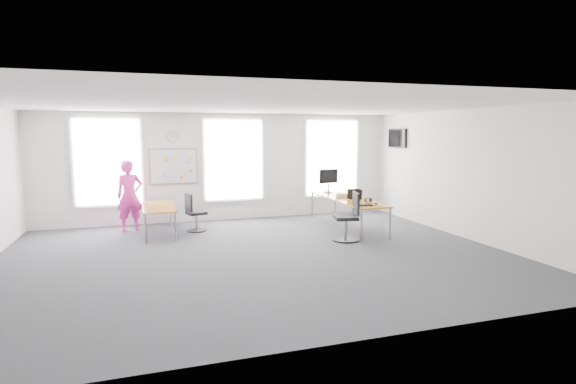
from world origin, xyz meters
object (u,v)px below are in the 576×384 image
object	(u,v)px
chair_right	(349,220)
keyboard	(363,205)
desk_right	(347,200)
monitor	(329,179)
desk_left	(159,208)
person	(130,196)
chair_left	(194,215)
headphones	(368,200)

from	to	relation	value
chair_right	keyboard	xyz separation A→B (m)	(0.40, 0.07, 0.30)
desk_right	monitor	distance (m)	1.23
desk_left	person	xyz separation A→B (m)	(-0.67, 0.60, 0.26)
chair_left	keyboard	world-z (taller)	chair_left
desk_left	keyboard	size ratio (longest dim) A/B	4.55
desk_right	monitor	size ratio (longest dim) A/B	4.79
monitor	chair_right	bearing A→B (deg)	-112.55
desk_left	headphones	bearing A→B (deg)	-17.14
chair_left	keyboard	distance (m)	4.19
chair_right	monitor	distance (m)	2.60
desk_left	monitor	size ratio (longest dim) A/B	2.84
chair_left	monitor	distance (m)	3.87
desk_right	monitor	world-z (taller)	monitor
keyboard	person	bearing A→B (deg)	164.13
chair_left	monitor	bearing A→B (deg)	-100.56
desk_right	keyboard	world-z (taller)	keyboard
chair_left	person	size ratio (longest dim) A/B	0.54
person	monitor	xyz separation A→B (m)	(5.30, -0.20, 0.29)
chair_left	headphones	size ratio (longest dim) A/B	5.48
keyboard	headphones	bearing A→B (deg)	63.23
desk_left	headphones	xyz separation A→B (m)	(4.86, -1.50, 0.19)
desk_left	chair_right	world-z (taller)	chair_right
desk_left	person	world-z (taller)	person
headphones	keyboard	bearing A→B (deg)	-141.12
keyboard	headphones	world-z (taller)	headphones
desk_left	keyboard	distance (m)	4.91
keyboard	desk_right	bearing A→B (deg)	93.02
desk_left	monitor	world-z (taller)	monitor
monitor	desk_left	bearing A→B (deg)	174.74
desk_right	chair_right	distance (m)	1.44
chair_right	headphones	xyz separation A→B (m)	(0.77, 0.55, 0.34)
chair_left	monitor	xyz separation A→B (m)	(3.78, 0.35, 0.76)
keyboard	monitor	bearing A→B (deg)	97.42
keyboard	monitor	xyz separation A→B (m)	(0.13, 2.38, 0.39)
chair_right	person	world-z (taller)	person
desk_left	keyboard	world-z (taller)	keyboard
desk_left	person	size ratio (longest dim) A/B	1.07
person	keyboard	xyz separation A→B (m)	(5.17, -2.58, -0.10)
chair_left	keyboard	xyz separation A→B (m)	(3.65, -2.03, 0.37)
chair_left	desk_right	bearing A→B (deg)	-117.63
desk_right	monitor	bearing A→B (deg)	91.55
desk_left	monitor	bearing A→B (deg)	4.89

